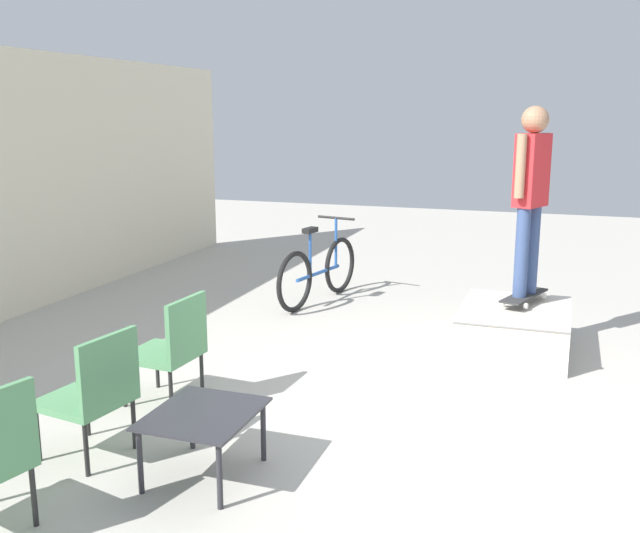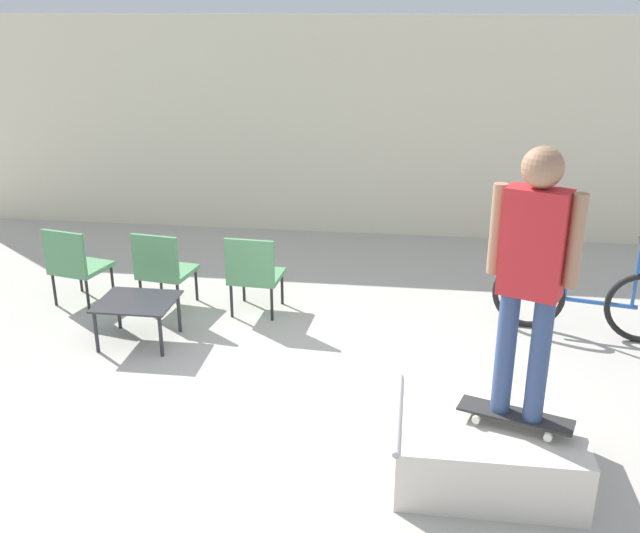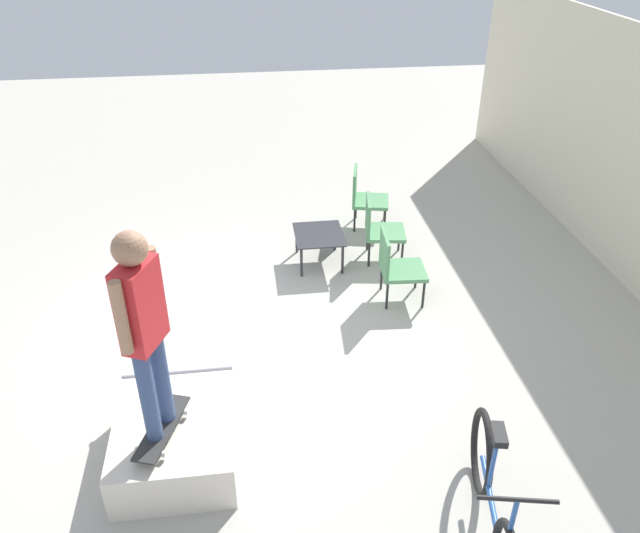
% 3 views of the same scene
% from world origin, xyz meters
% --- Properties ---
extents(ground_plane, '(24.00, 24.00, 0.00)m').
position_xyz_m(ground_plane, '(0.00, 0.00, 0.00)').
color(ground_plane, '#B7B2A8').
extents(house_wall_back, '(12.00, 0.06, 3.00)m').
position_xyz_m(house_wall_back, '(0.00, 4.83, 1.50)').
color(house_wall_back, beige).
rests_on(house_wall_back, ground_plane).
extents(skate_ramp_box, '(1.28, 1.02, 0.47)m').
position_xyz_m(skate_ramp_box, '(1.67, -0.68, 0.22)').
color(skate_ramp_box, silver).
rests_on(skate_ramp_box, ground_plane).
extents(skateboard_on_ramp, '(0.79, 0.43, 0.07)m').
position_xyz_m(skateboard_on_ramp, '(1.84, -0.75, 0.52)').
color(skateboard_on_ramp, '#2D2D2D').
rests_on(skateboard_on_ramp, skate_ramp_box).
extents(person_skater, '(0.53, 0.33, 1.82)m').
position_xyz_m(person_skater, '(1.84, -0.75, 1.62)').
color(person_skater, '#384C7A').
rests_on(person_skater, skateboard_on_ramp).
extents(coffee_table, '(0.74, 0.64, 0.44)m').
position_xyz_m(coffee_table, '(-1.52, 1.00, 0.38)').
color(coffee_table, '#2D2D33').
rests_on(coffee_table, ground_plane).
extents(patio_chair_left, '(0.62, 0.62, 0.88)m').
position_xyz_m(patio_chair_left, '(-2.53, 1.81, 0.48)').
color(patio_chair_left, black).
rests_on(patio_chair_left, ground_plane).
extents(patio_chair_center, '(0.59, 0.59, 0.88)m').
position_xyz_m(patio_chair_center, '(-1.53, 1.81, 0.48)').
color(patio_chair_center, black).
rests_on(patio_chair_center, ground_plane).
extents(patio_chair_right, '(0.55, 0.55, 0.88)m').
position_xyz_m(patio_chair_right, '(-0.54, 1.81, 0.48)').
color(patio_chair_right, black).
rests_on(patio_chair_right, ground_plane).
extents(bicycle, '(1.78, 0.56, 1.01)m').
position_xyz_m(bicycle, '(2.82, 1.75, 0.38)').
color(bicycle, black).
rests_on(bicycle, ground_plane).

